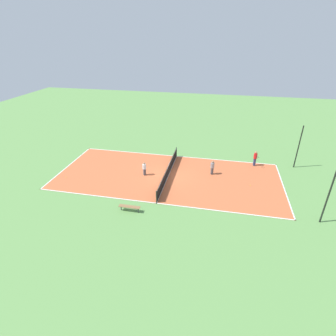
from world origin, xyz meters
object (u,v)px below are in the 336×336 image
Objects in this scene: fence_post_back_left at (298,147)px; fence_post_back_right at (328,196)px; player_baseline_gray at (212,167)px; player_coach_red at (255,158)px; tennis_ball_right_alley at (66,177)px; player_near_white at (144,168)px; tennis_ball_near_net at (250,185)px; bench at (129,207)px; tennis_ball_far_baseline at (171,169)px; tennis_net at (168,171)px.

fence_post_back_left is 1.00× the size of fence_post_back_right.
fence_post_back_right is at bearing 33.36° from player_baseline_gray.
fence_post_back_right is (8.72, 4.07, 1.33)m from player_coach_red.
fence_post_back_right is at bearing 0.00° from fence_post_back_left.
tennis_ball_right_alley is 23.48m from fence_post_back_left.
player_coach_red is 11.71m from player_near_white.
player_near_white is 20.38× the size of tennis_ball_near_net.
bench is 25.43× the size of tennis_ball_far_baseline.
player_baseline_gray is at bearing -67.12° from player_coach_red.
fence_post_back_right is (5.95, 12.58, 2.23)m from tennis_ball_far_baseline.
player_near_white is (4.40, -10.85, -0.15)m from player_coach_red.
player_coach_red is 9.71m from fence_post_back_right.
tennis_ball_right_alley is (3.69, -9.74, 0.00)m from tennis_ball_far_baseline.
player_near_white is 10.20m from tennis_ball_near_net.
tennis_net is at bearing 73.71° from bench.
tennis_ball_right_alley is at bearing 153.88° from bench.
tennis_ball_right_alley is 22.54m from fence_post_back_right.
fence_post_back_left is at bearing 104.47° from tennis_ball_far_baseline.
tennis_net is 5.82× the size of player_coach_red.
tennis_ball_near_net is (1.52, 3.64, -0.79)m from player_baseline_gray.
player_baseline_gray is at bearing -68.27° from fence_post_back_left.
player_baseline_gray is at bearing -124.97° from fence_post_back_right.
fence_post_back_right is (9.20, 0.00, 0.00)m from fence_post_back_left.
tennis_ball_near_net is 1.00× the size of tennis_ball_far_baseline.
tennis_net is 9.48m from player_coach_red.
bench is 9.62m from player_baseline_gray.
tennis_ball_near_net is at bearing 31.61° from bench.
player_near_white reaches higher than tennis_ball_far_baseline.
fence_post_back_right reaches higher than player_coach_red.
player_near_white is at bearing -71.89° from fence_post_back_left.
tennis_net reaches higher than tennis_ball_right_alley.
tennis_ball_near_net is at bearing 96.74° from tennis_ball_right_alley.
fence_post_back_right is at bearing 6.40° from bench.
fence_post_back_left reaches higher than player_baseline_gray.
player_coach_red is 0.35× the size of fence_post_back_left.
player_baseline_gray is 21.52× the size of tennis_ball_near_net.
tennis_ball_right_alley is (-3.88, -7.91, -0.33)m from bench.
fence_post_back_right is at bearing 47.53° from tennis_ball_near_net.
player_baseline_gray reaches higher than tennis_ball_near_net.
fence_post_back_right reaches higher than tennis_ball_far_baseline.
tennis_ball_near_net is at bearing -19.40° from player_coach_red.
player_near_white is 15.60m from fence_post_back_right.
fence_post_back_left is (-3.34, 8.38, 1.44)m from player_baseline_gray.
player_baseline_gray is (-7.48, 6.04, 0.45)m from bench.
player_near_white is 0.30× the size of fence_post_back_left.
bench is 18.12m from fence_post_back_left.
tennis_ball_far_baseline is (-1.61, -7.84, 0.00)m from tennis_ball_near_net.
fence_post_back_left is at bearing 85.98° from player_coach_red.
player_coach_red reaches higher than player_baseline_gray.
tennis_ball_near_net is at bearing -130.68° from player_near_white.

